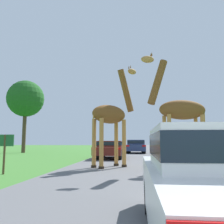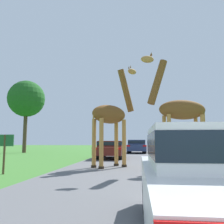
{
  "view_description": "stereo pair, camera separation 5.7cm",
  "coord_description": "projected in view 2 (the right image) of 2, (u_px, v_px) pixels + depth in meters",
  "views": [
    {
      "loc": [
        -0.56,
        0.88,
        1.22
      ],
      "look_at": [
        -1.77,
        12.24,
        2.64
      ],
      "focal_mm": 38.0,
      "sensor_mm": 36.0,
      "label": 1
    },
    {
      "loc": [
        -0.5,
        0.89,
        1.22
      ],
      "look_at": [
        -1.77,
        12.24,
        2.64
      ],
      "focal_mm": 38.0,
      "sensor_mm": 36.0,
      "label": 2
    }
  ],
  "objects": [
    {
      "name": "car_far_ahead",
      "position": [
        111.0,
        149.0,
        17.4
      ],
      "size": [
        1.89,
        4.72,
        1.26
      ],
      "color": "#561914",
      "rests_on": "ground"
    },
    {
      "name": "car_queue_left",
      "position": [
        176.0,
        148.0,
        19.48
      ],
      "size": [
        1.95,
        4.5,
        1.31
      ],
      "color": "black",
      "rests_on": "ground"
    },
    {
      "name": "road",
      "position": [
        143.0,
        152.0,
        28.51
      ],
      "size": [
        8.09,
        120.0,
        0.0
      ],
      "color": "#5B5B5E",
      "rests_on": "ground"
    },
    {
      "name": "giraffe_near_road",
      "position": [
        112.0,
        116.0,
        11.6
      ],
      "size": [
        2.34,
        2.24,
        5.26
      ],
      "rotation": [
        0.0,
        0.0,
        -0.81
      ],
      "color": "#B77F3D",
      "rests_on": "ground"
    },
    {
      "name": "sign_post",
      "position": [
        5.0,
        146.0,
        8.98
      ],
      "size": [
        0.7,
        0.08,
        1.48
      ],
      "color": "#4C3823",
      "rests_on": "ground"
    },
    {
      "name": "car_queue_right",
      "position": [
        137.0,
        146.0,
        25.26
      ],
      "size": [
        1.97,
        4.24,
        1.39
      ],
      "color": "navy",
      "rests_on": "ground"
    },
    {
      "name": "tree_centre_back",
      "position": [
        26.0,
        99.0,
        26.56
      ],
      "size": [
        4.06,
        4.06,
        8.01
      ],
      "color": "#4C3828",
      "rests_on": "ground"
    },
    {
      "name": "giraffe_companion",
      "position": [
        179.0,
        110.0,
        9.92
      ],
      "size": [
        2.8,
        1.12,
        4.98
      ],
      "rotation": [
        0.0,
        0.0,
        1.81
      ],
      "color": "#B77F3D",
      "rests_on": "ground"
    }
  ]
}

